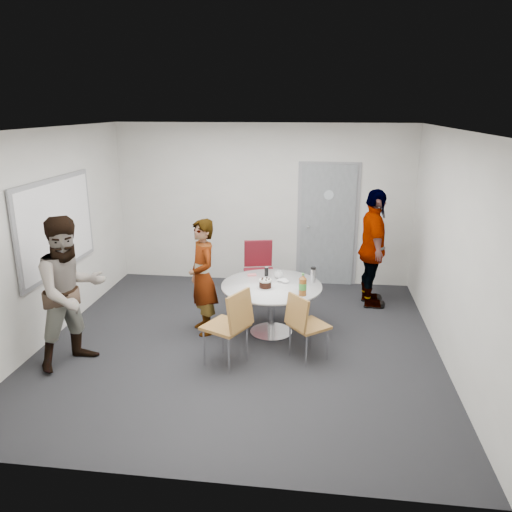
# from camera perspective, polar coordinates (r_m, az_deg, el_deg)

# --- Properties ---
(floor) EXTENTS (5.00, 5.00, 0.00)m
(floor) POSITION_cam_1_polar(r_m,az_deg,el_deg) (6.57, -1.80, -9.94)
(floor) COLOR black
(floor) RESTS_ON ground
(ceiling) EXTENTS (5.00, 5.00, 0.00)m
(ceiling) POSITION_cam_1_polar(r_m,az_deg,el_deg) (5.88, -2.04, 14.29)
(ceiling) COLOR silver
(ceiling) RESTS_ON wall_back
(wall_back) EXTENTS (5.00, 0.00, 5.00)m
(wall_back) POSITION_cam_1_polar(r_m,az_deg,el_deg) (8.50, 0.79, 5.89)
(wall_back) COLOR beige
(wall_back) RESTS_ON floor
(wall_left) EXTENTS (0.00, 5.00, 5.00)m
(wall_left) POSITION_cam_1_polar(r_m,az_deg,el_deg) (6.93, -22.77, 2.07)
(wall_left) COLOR beige
(wall_left) RESTS_ON floor
(wall_right) EXTENTS (0.00, 5.00, 5.00)m
(wall_right) POSITION_cam_1_polar(r_m,az_deg,el_deg) (6.21, 21.51, 0.61)
(wall_right) COLOR beige
(wall_right) RESTS_ON floor
(wall_front) EXTENTS (5.00, 0.00, 5.00)m
(wall_front) POSITION_cam_1_polar(r_m,az_deg,el_deg) (3.79, -8.03, -8.46)
(wall_front) COLOR beige
(wall_front) RESTS_ON floor
(door) EXTENTS (1.02, 0.17, 2.12)m
(door) POSITION_cam_1_polar(r_m,az_deg,el_deg) (8.50, 8.17, 3.49)
(door) COLOR slate
(door) RESTS_ON wall_back
(whiteboard) EXTENTS (0.04, 1.90, 1.25)m
(whiteboard) POSITION_cam_1_polar(r_m,az_deg,el_deg) (7.06, -21.80, 3.26)
(whiteboard) COLOR gray
(whiteboard) RESTS_ON wall_left
(table) EXTENTS (1.33, 1.33, 0.98)m
(table) POSITION_cam_1_polar(r_m,az_deg,el_deg) (6.61, 1.99, -4.09)
(table) COLOR silver
(table) RESTS_ON floor
(chair_near_left) EXTENTS (0.63, 0.61, 0.95)m
(chair_near_left) POSITION_cam_1_polar(r_m,az_deg,el_deg) (5.81, -2.78, -7.39)
(chair_near_left) COLOR brown
(chair_near_left) RESTS_ON floor
(chair_near_right) EXTENTS (0.58, 0.58, 0.84)m
(chair_near_right) POSITION_cam_1_polar(r_m,az_deg,el_deg) (5.99, 5.48, -7.42)
(chair_near_right) COLOR brown
(chair_near_right) RESTS_ON floor
(chair_far) EXTENTS (0.55, 0.59, 0.96)m
(chair_far) POSITION_cam_1_polar(r_m,az_deg,el_deg) (7.73, 0.34, -1.04)
(chair_far) COLOR maroon
(chair_far) RESTS_ON floor
(person_main) EXTENTS (0.61, 0.68, 1.56)m
(person_main) POSITION_cam_1_polar(r_m,az_deg,el_deg) (6.64, -6.12, -2.42)
(person_main) COLOR #A5C6EA
(person_main) RESTS_ON floor
(person_left) EXTENTS (1.06, 1.10, 1.79)m
(person_left) POSITION_cam_1_polar(r_m,az_deg,el_deg) (6.14, -20.39, -3.90)
(person_left) COLOR white
(person_left) RESTS_ON floor
(person_right) EXTENTS (0.52, 1.09, 1.80)m
(person_right) POSITION_cam_1_polar(r_m,az_deg,el_deg) (7.68, 13.23, 0.81)
(person_right) COLOR black
(person_right) RESTS_ON floor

